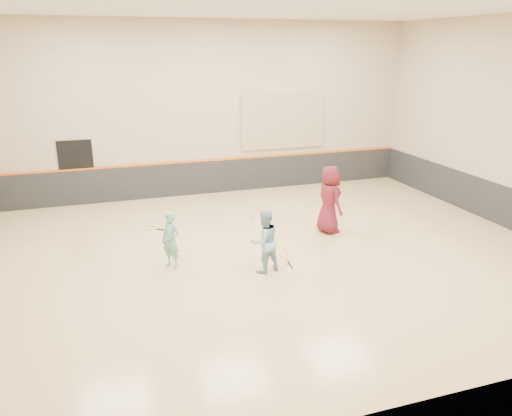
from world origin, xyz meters
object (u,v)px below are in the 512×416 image
object	(u,v)px
girl	(171,240)
instructor	(264,241)
spare_racket	(150,228)
young_man	(329,199)

from	to	relation	value
girl	instructor	bearing A→B (deg)	27.64
instructor	girl	bearing A→B (deg)	-39.85
instructor	spare_racket	size ratio (longest dim) A/B	2.01
girl	spare_racket	world-z (taller)	girl
spare_racket	instructor	bearing A→B (deg)	-59.58
young_man	spare_racket	xyz separation A→B (m)	(-4.86, 1.86, -0.95)
instructor	young_man	world-z (taller)	young_man
girl	instructor	world-z (taller)	instructor
girl	young_man	distance (m)	4.79
young_man	spare_racket	bearing A→B (deg)	62.08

